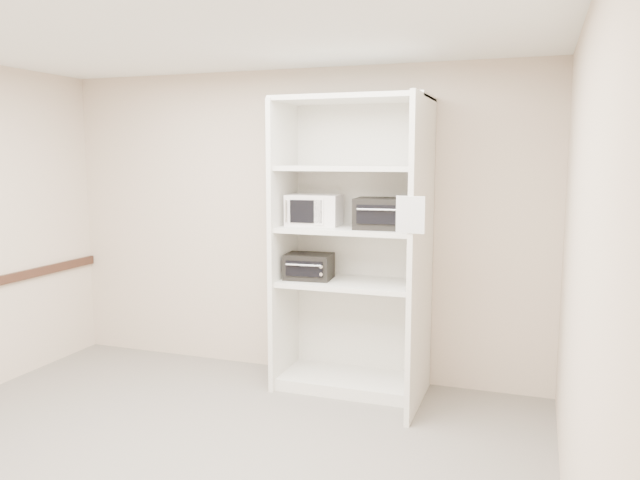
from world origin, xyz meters
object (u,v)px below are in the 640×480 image
(microwave, at_px, (314,210))
(toaster_oven_upper, at_px, (383,214))
(toaster_oven_lower, at_px, (309,266))
(shelving_unit, at_px, (357,256))

(microwave, height_order, toaster_oven_upper, microwave)
(microwave, relative_size, toaster_oven_upper, 1.01)
(toaster_oven_upper, bearing_deg, toaster_oven_lower, 175.53)
(microwave, bearing_deg, shelving_unit, -9.55)
(toaster_oven_upper, relative_size, toaster_oven_lower, 1.12)
(shelving_unit, height_order, toaster_oven_lower, shelving_unit)
(toaster_oven_lower, bearing_deg, microwave, 58.99)
(toaster_oven_upper, height_order, toaster_oven_lower, toaster_oven_upper)
(microwave, distance_m, toaster_oven_upper, 0.61)
(shelving_unit, distance_m, microwave, 0.53)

